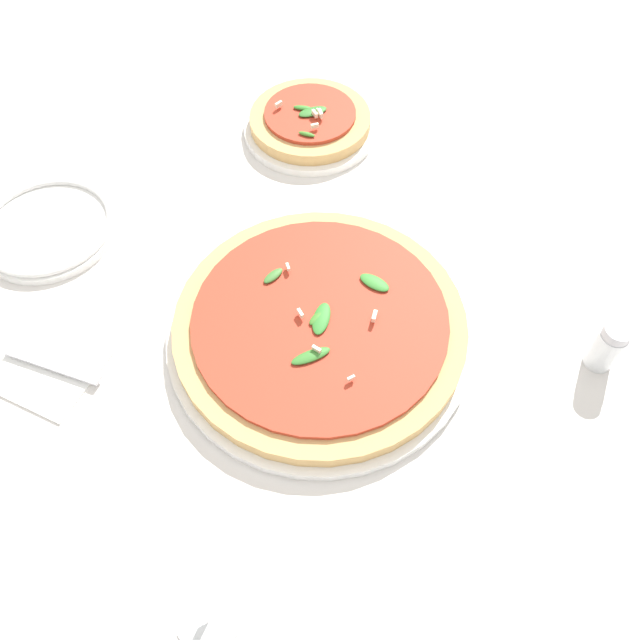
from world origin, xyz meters
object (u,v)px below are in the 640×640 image
at_px(pizza_personal_side, 310,123).
at_px(shaker_pepper, 607,346).
at_px(fork, 25,356).
at_px(side_plate_white, 48,228).
at_px(wine_glass, 190,591).
at_px(pizza_arugula_main, 320,326).

distance_m(pizza_personal_side, shaker_pepper, 0.52).
relative_size(fork, shaker_pepper, 2.78).
bearing_deg(shaker_pepper, side_plate_white, 25.32).
distance_m(wine_glass, fork, 0.37).
height_order(pizza_personal_side, fork, pizza_personal_side).
bearing_deg(side_plate_white, pizza_personal_side, -107.79).
relative_size(pizza_personal_side, wine_glass, 1.30).
xyz_separation_m(fork, shaker_pepper, (-0.49, -0.43, 0.03)).
distance_m(fork, shaker_pepper, 0.65).
xyz_separation_m(side_plate_white, shaker_pepper, (-0.63, -0.30, 0.02)).
xyz_separation_m(pizza_personal_side, wine_glass, (-0.38, 0.55, 0.09)).
xyz_separation_m(wine_glass, shaker_pepper, (-0.14, -0.47, -0.07)).
relative_size(pizza_personal_side, side_plate_white, 1.12).
bearing_deg(shaker_pepper, wine_glass, 73.95).
distance_m(wine_glass, shaker_pepper, 0.50).
bearing_deg(pizza_arugula_main, shaker_pepper, -145.10).
relative_size(pizza_arugula_main, wine_glass, 2.35).
bearing_deg(fork, wine_glass, 151.12).
bearing_deg(wine_glass, pizza_arugula_main, -66.82).
height_order(pizza_arugula_main, side_plate_white, pizza_arugula_main).
height_order(pizza_personal_side, wine_glass, wine_glass).
bearing_deg(pizza_arugula_main, wine_glass, 113.18).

